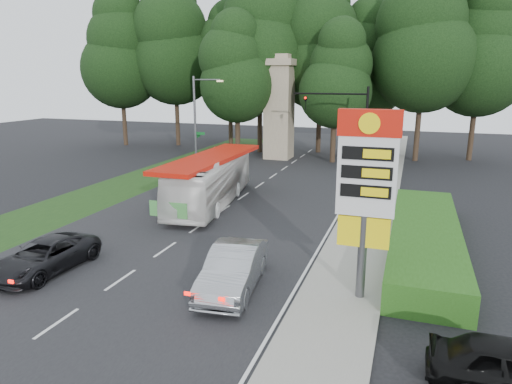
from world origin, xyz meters
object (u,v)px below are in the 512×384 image
(gas_station_pylon, at_px, (367,180))
(sedan_silver, at_px, (233,269))
(monument, at_px, (279,107))
(transit_bus, at_px, (211,180))
(streetlight_signs, at_px, (197,119))
(traffic_signal_mast, at_px, (350,118))
(suv_charcoal, at_px, (45,256))

(gas_station_pylon, relative_size, sedan_silver, 1.36)
(monument, distance_m, transit_bus, 18.25)
(transit_bus, xyz_separation_m, sedan_silver, (5.83, -10.84, -0.72))
(streetlight_signs, relative_size, sedan_silver, 1.59)
(gas_station_pylon, xyz_separation_m, traffic_signal_mast, (-3.52, 22.00, 0.22))
(suv_charcoal, bearing_deg, gas_station_pylon, 9.82)
(traffic_signal_mast, bearing_deg, transit_bus, -120.40)
(sedan_silver, bearing_deg, suv_charcoal, -179.54)
(gas_station_pylon, bearing_deg, transit_bus, 136.03)
(monument, height_order, sedan_silver, monument)
(monument, relative_size, suv_charcoal, 2.09)
(sedan_silver, distance_m, suv_charcoal, 8.07)
(gas_station_pylon, xyz_separation_m, suv_charcoal, (-12.66, -1.73, -3.78))
(streetlight_signs, height_order, suv_charcoal, streetlight_signs)
(streetlight_signs, bearing_deg, traffic_signal_mast, 8.92)
(traffic_signal_mast, distance_m, transit_bus, 14.13)
(gas_station_pylon, bearing_deg, traffic_signal_mast, 99.09)
(streetlight_signs, distance_m, transit_bus, 11.78)
(streetlight_signs, relative_size, suv_charcoal, 1.66)
(traffic_signal_mast, distance_m, sedan_silver, 23.07)
(sedan_silver, height_order, suv_charcoal, sedan_silver)
(transit_bus, bearing_deg, monument, 84.52)
(gas_station_pylon, distance_m, streetlight_signs, 25.74)
(traffic_signal_mast, xyz_separation_m, transit_bus, (-6.97, -11.88, -3.13))
(gas_station_pylon, xyz_separation_m, streetlight_signs, (-16.19, 20.01, -0.01))
(streetlight_signs, xyz_separation_m, monument, (4.99, 7.99, 0.67))
(traffic_signal_mast, xyz_separation_m, sedan_silver, (-1.14, -22.72, -3.84))
(gas_station_pylon, distance_m, sedan_silver, 5.94)
(gas_station_pylon, relative_size, monument, 0.68)
(transit_bus, distance_m, sedan_silver, 12.33)
(suv_charcoal, bearing_deg, streetlight_signs, 101.25)
(monument, height_order, transit_bus, monument)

